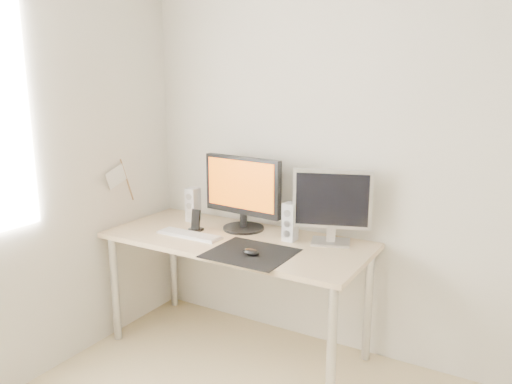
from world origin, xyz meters
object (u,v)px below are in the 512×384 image
at_px(mouse, 251,252).
at_px(phone_dock, 196,224).
at_px(desk, 236,250).
at_px(speaker_right, 290,222).
at_px(keyboard, 189,235).
at_px(main_monitor, 242,191).
at_px(speaker_left, 193,205).
at_px(second_monitor, 332,203).

distance_m(mouse, phone_dock, 0.57).
relative_size(desk, speaker_right, 7.07).
bearing_deg(keyboard, speaker_right, 22.05).
relative_size(speaker_right, keyboard, 0.54).
distance_m(mouse, keyboard, 0.52).
bearing_deg(mouse, main_monitor, 126.97).
relative_size(mouse, speaker_left, 0.43).
bearing_deg(keyboard, mouse, -12.56).
bearing_deg(second_monitor, speaker_left, -178.56).
relative_size(desk, second_monitor, 3.65).
xyz_separation_m(desk, speaker_left, (-0.45, 0.17, 0.19)).
xyz_separation_m(keyboard, phone_dock, (-0.03, 0.10, 0.03)).
bearing_deg(mouse, speaker_left, 150.38).
relative_size(mouse, phone_dock, 0.71).
bearing_deg(speaker_left, speaker_right, -3.45).
xyz_separation_m(speaker_left, speaker_right, (0.75, -0.04, 0.00)).
distance_m(second_monitor, keyboard, 0.88).
distance_m(desk, speaker_left, 0.51).
bearing_deg(main_monitor, phone_dock, -145.55).
distance_m(main_monitor, phone_dock, 0.36).
relative_size(mouse, second_monitor, 0.22).
relative_size(main_monitor, keyboard, 1.31).
height_order(mouse, keyboard, mouse).
bearing_deg(mouse, phone_dock, 157.73).
distance_m(keyboard, phone_dock, 0.11).
relative_size(second_monitor, speaker_right, 1.94).
bearing_deg(desk, speaker_left, 159.56).
height_order(second_monitor, speaker_right, second_monitor).
xyz_separation_m(desk, speaker_right, (0.30, 0.12, 0.19)).
bearing_deg(speaker_left, desk, -20.44).
distance_m(mouse, speaker_left, 0.79).
bearing_deg(second_monitor, phone_dock, -166.73).
distance_m(speaker_right, keyboard, 0.62).
height_order(mouse, speaker_left, speaker_left).
xyz_separation_m(main_monitor, second_monitor, (0.58, 0.03, -0.01)).
height_order(desk, second_monitor, second_monitor).
relative_size(mouse, keyboard, 0.23).
bearing_deg(phone_dock, keyboard, -75.50).
xyz_separation_m(main_monitor, speaker_right, (0.35, -0.04, -0.14)).
distance_m(desk, phone_dock, 0.32).
height_order(second_monitor, speaker_left, second_monitor).
bearing_deg(main_monitor, mouse, -53.03).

